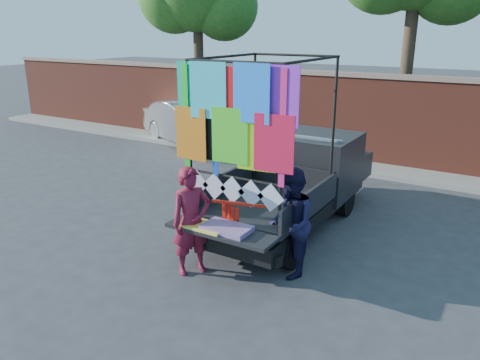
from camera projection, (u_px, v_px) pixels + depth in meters
The scene contains 8 objects.
ground at pixel (226, 252), 8.32m from camera, with size 90.00×90.00×0.00m, color #38383A.
brick_wall at pixel (356, 118), 13.60m from camera, with size 30.00×0.45×2.61m.
curb at pixel (345, 165), 13.42m from camera, with size 30.00×1.20×0.12m, color gray.
pickup_truck at pixel (300, 179), 9.63m from camera, with size 2.12×5.33×3.36m.
sedan at pixel (192, 124), 15.78m from camera, with size 1.57×4.50×1.48m, color #B0B4B8.
woman at pixel (192, 221), 7.39m from camera, with size 0.65×0.43×1.78m, color maroon.
man at pixel (291, 223), 7.32m from camera, with size 0.86×0.67×1.77m, color #171434.
streamer_bundle at pixel (235, 214), 7.36m from camera, with size 0.93×0.29×0.65m.
Camera 1 is at (4.13, -6.29, 3.79)m, focal length 35.00 mm.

